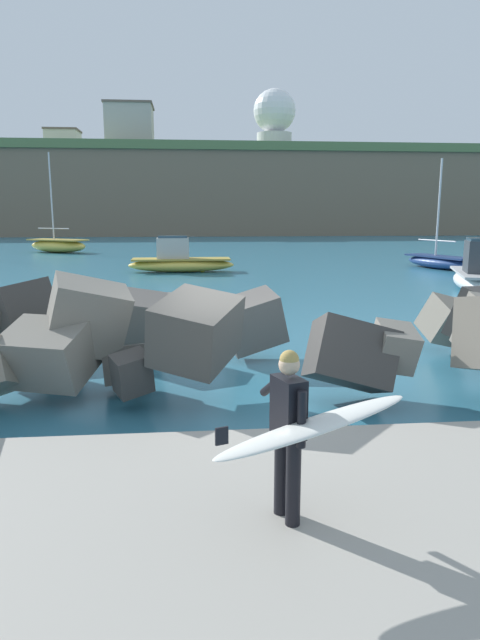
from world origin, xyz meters
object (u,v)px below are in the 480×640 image
Objects in this scene: mooring_buoy_inner at (202,268)px; station_building_central at (130,126)px; boat_mid_left at (58,245)px; radar_dome at (274,118)px; boat_near_left at (180,261)px; boat_mid_centre at (440,261)px; surfer_with_board at (297,426)px; station_building_west at (63,142)px; boat_near_centre at (476,275)px.

station_building_central is (-9.05, 55.49, 15.71)m from mooring_buoy_inner.
boat_mid_left is 0.88× the size of radar_dome.
boat_near_left is 0.85× the size of station_building_central.
boat_mid_centre reaches higher than boat_near_left.
radar_dome is 1.32× the size of station_building_central.
station_building_west is at bearing 102.99° from surfer_with_board.
boat_near_left is 0.93× the size of boat_mid_centre.
boat_mid_centre is 14.24m from mooring_buoy_inner.
boat_near_centre is 12.80× the size of mooring_buoy_inner.
surfer_with_board is 0.26× the size of boat_mid_left.
boat_mid_centre is 14.60× the size of mooring_buoy_inner.
boat_mid_left is 20.32m from mooring_buoy_inner.
mooring_buoy_inner is 0.05× the size of radar_dome.
boat_mid_left is (-10.38, 16.40, -0.00)m from boat_near_left.
mooring_buoy_inner is at bearing 143.16° from boat_near_centre.
boat_mid_centre is at bearing -31.75° from boat_mid_left.
station_building_west is at bearing 166.69° from radar_dome.
boat_near_left is 13.54× the size of mooring_buoy_inner.
station_building_central is at bearing 96.51° from surfer_with_board.
boat_mid_centre is (13.96, 26.74, -0.82)m from surfer_with_board.
station_building_west reaches higher than boat_near_centre.
surfer_with_board is 0.30× the size of station_building_central.
station_building_west reaches higher than boat_mid_left.
boat_mid_left is at bearing 105.56° from surfer_with_board.
boat_near_centre is at bearing -66.58° from station_building_west.
station_building_west is at bearing 107.59° from mooring_buoy_inner.
boat_mid_centre is 1.18× the size of station_building_west.
boat_mid_left reaches higher than boat_mid_centre.
boat_near_centre is at bearing -47.50° from boat_mid_left.
surfer_with_board is 0.23× the size of radar_dome.
boat_mid_centre is at bearing -61.86° from station_building_west.
surfer_with_board is 83.42m from station_building_central.
boat_near_left is 19.41m from boat_mid_left.
mooring_buoy_inner is 0.06× the size of station_building_central.
boat_near_left is 70.96m from station_building_west.
station_building_west is 0.78× the size of station_building_central.
station_building_west is (-9.54, 50.19, 14.28)m from boat_mid_left.
boat_mid_centre is (25.86, -16.00, -0.16)m from boat_mid_left.
mooring_buoy_inner is at bearing -80.73° from station_building_central.
boat_mid_left is at bearing -93.81° from station_building_central.
boat_mid_left is at bearing 122.32° from boat_near_left.
mooring_buoy_inner is at bearing -72.41° from station_building_west.
radar_dome is at bearing 59.60° from boat_mid_left.
station_building_west is (-21.44, 92.94, 13.62)m from surfer_with_board.
radar_dome reaches higher than boat_near_centre.
station_building_central is (12.13, -11.35, 1.04)m from station_building_west.
station_building_west is (-32.68, 75.45, 14.21)m from boat_near_centre.
radar_dome is at bearing 81.42° from surfer_with_board.
boat_mid_centre is 76.45m from station_building_west.
surfer_with_board is 96.35m from station_building_west.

